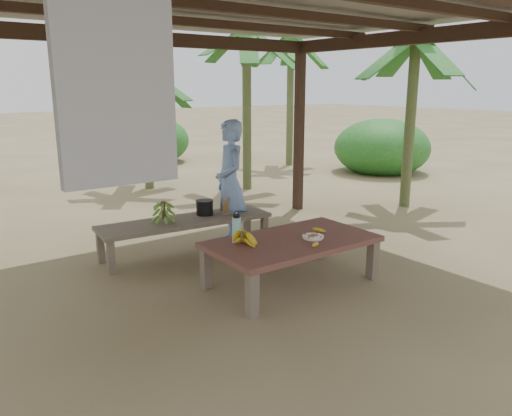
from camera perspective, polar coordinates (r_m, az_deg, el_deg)
ground at (r=5.41m, az=-1.88°, el=-8.98°), size 80.00×80.00×0.00m
pavilion at (r=5.02m, az=-2.18°, el=21.62°), size 6.60×5.60×2.95m
work_table at (r=5.37m, az=4.12°, el=-4.23°), size 1.81×1.02×0.50m
bench at (r=6.39m, az=-7.99°, el=-1.77°), size 2.24×0.78×0.45m
ripe_banana_bunch at (r=5.09m, az=-1.60°, el=-3.49°), size 0.33×0.31×0.17m
plate at (r=5.39m, az=6.52°, el=-3.30°), size 0.23×0.23×0.04m
loose_banana_front at (r=5.13m, az=6.80°, el=-4.17°), size 0.17×0.12×0.04m
loose_banana_side at (r=5.64m, az=7.22°, el=-2.52°), size 0.11×0.16×0.04m
water_flask at (r=5.20m, az=-2.24°, el=-2.40°), size 0.09×0.09×0.34m
green_banana_stalk at (r=6.23m, az=-10.52°, el=-0.39°), size 0.27×0.27×0.28m
cooking_pot at (r=6.55m, az=-5.90°, el=0.02°), size 0.22×0.22×0.18m
skewer_rack at (r=6.54m, az=-3.28°, el=0.29°), size 0.19×0.09×0.24m
woman at (r=6.67m, az=-2.98°, el=2.91°), size 0.55×0.70×1.67m
banana_plant_ne at (r=10.26m, az=-1.09°, el=18.52°), size 1.80×1.80×3.44m
banana_plant_n at (r=10.50m, az=-12.66°, el=13.99°), size 1.80×1.80×2.67m
banana_plant_e at (r=9.12m, az=17.75°, el=16.72°), size 1.80×1.80×3.15m
banana_plant_far at (r=13.52m, az=4.01°, el=17.94°), size 1.80×1.80×3.58m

